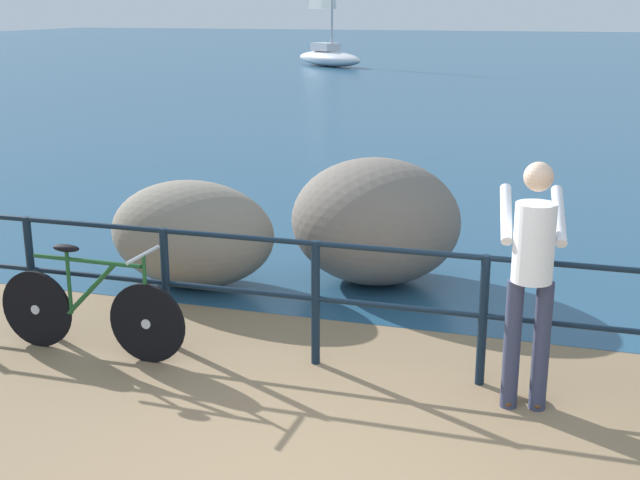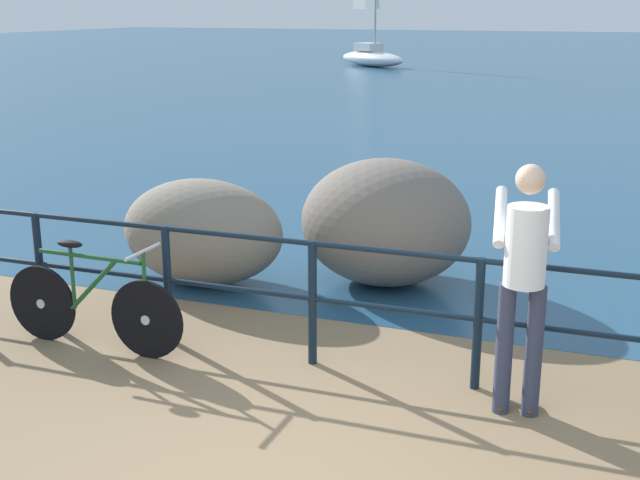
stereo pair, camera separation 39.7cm
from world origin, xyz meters
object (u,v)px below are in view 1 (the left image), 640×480
(bicycle, at_px, (91,309))
(sailboat, at_px, (328,51))
(person_at_railing, at_px, (531,274))
(breakwater_boulder_left, at_px, (192,234))
(breakwater_boulder_main, at_px, (375,221))

(bicycle, bearing_deg, sailboat, 104.42)
(person_at_railing, relative_size, breakwater_boulder_left, 1.03)
(breakwater_boulder_main, relative_size, breakwater_boulder_left, 1.01)
(person_at_railing, bearing_deg, breakwater_boulder_main, 26.50)
(sailboat, bearing_deg, person_at_railing, -34.53)
(breakwater_boulder_left, distance_m, sailboat, 31.91)
(breakwater_boulder_left, relative_size, sailboat, 0.28)
(bicycle, xyz_separation_m, breakwater_boulder_main, (1.78, 2.52, 0.26))
(bicycle, xyz_separation_m, person_at_railing, (3.45, 0.07, 0.60))
(person_at_railing, xyz_separation_m, sailboat, (-11.12, 32.75, -0.28))
(person_at_railing, height_order, breakwater_boulder_left, person_at_railing)
(breakwater_boulder_left, bearing_deg, person_at_railing, -27.54)
(person_at_railing, bearing_deg, sailboat, 10.88)
(bicycle, height_order, sailboat, sailboat)
(person_at_railing, distance_m, sailboat, 34.59)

